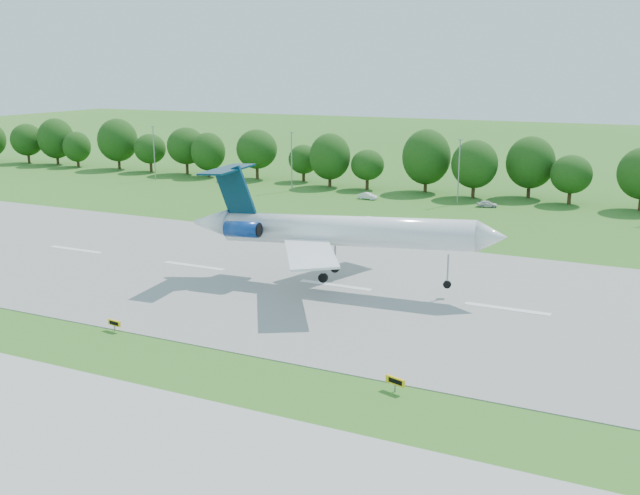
{
  "coord_description": "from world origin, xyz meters",
  "views": [
    {
      "loc": [
        12.24,
        -48.59,
        25.11
      ],
      "look_at": [
        -18.75,
        18.0,
        6.43
      ],
      "focal_mm": 40.0,
      "sensor_mm": 36.0,
      "label": 1
    }
  ],
  "objects": [
    {
      "name": "taxi_sign_centre",
      "position": [
        -4.33,
        1.16,
        0.91
      ],
      "size": [
        1.74,
        0.71,
        1.24
      ],
      "rotation": [
        0.0,
        0.0,
        -0.3
      ],
      "color": "gray",
      "rests_on": "ground"
    },
    {
      "name": "ground",
      "position": [
        0.0,
        0.0,
        0.0
      ],
      "size": [
        600.0,
        600.0,
        0.0
      ],
      "primitive_type": "plane",
      "color": "#255E18",
      "rests_on": "ground"
    },
    {
      "name": "service_vehicle_a",
      "position": [
        -37.15,
        79.61,
        0.63
      ],
      "size": [
        3.97,
        1.86,
        1.26
      ],
      "primitive_type": "imported",
      "rotation": [
        0.0,
        0.0,
        1.43
      ],
      "color": "silver",
      "rests_on": "ground"
    },
    {
      "name": "runway",
      "position": [
        0.0,
        25.0,
        0.04
      ],
      "size": [
        400.0,
        45.0,
        0.08
      ],
      "primitive_type": "cube",
      "color": "gray",
      "rests_on": "ground"
    },
    {
      "name": "airliner",
      "position": [
        -20.62,
        24.82,
        6.86
      ],
      "size": [
        37.98,
        27.55,
        12.71
      ],
      "rotation": [
        0.0,
        -0.04,
        0.09
      ],
      "color": "white",
      "rests_on": "ground"
    },
    {
      "name": "taxi_sign_left",
      "position": [
        -33.61,
        2.32,
        0.83
      ],
      "size": [
        1.61,
        0.39,
        1.12
      ],
      "rotation": [
        0.0,
        0.0,
        -0.13
      ],
      "color": "gray",
      "rests_on": "ground"
    },
    {
      "name": "tree_line",
      "position": [
        0.0,
        92.0,
        6.19
      ],
      "size": [
        288.4,
        8.4,
        10.4
      ],
      "color": "#382314",
      "rests_on": "ground"
    },
    {
      "name": "service_vehicle_b",
      "position": [
        -14.25,
        81.29,
        0.62
      ],
      "size": [
        3.91,
        2.44,
        1.24
      ],
      "primitive_type": "imported",
      "rotation": [
        0.0,
        0.0,
        1.86
      ],
      "color": "silver",
      "rests_on": "ground"
    },
    {
      "name": "light_poles",
      "position": [
        -2.5,
        82.0,
        6.34
      ],
      "size": [
        175.9,
        0.25,
        12.19
      ],
      "color": "gray",
      "rests_on": "ground"
    }
  ]
}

